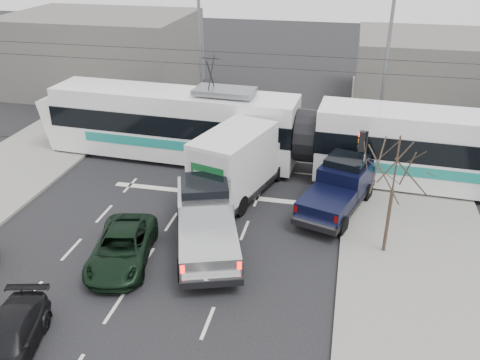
% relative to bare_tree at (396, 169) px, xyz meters
% --- Properties ---
extents(ground, '(120.00, 120.00, 0.00)m').
position_rel_bare_tree_xyz_m(ground, '(-7.60, -2.50, -3.79)').
color(ground, black).
rests_on(ground, ground).
extents(sidewalk_right, '(6.00, 60.00, 0.15)m').
position_rel_bare_tree_xyz_m(sidewalk_right, '(1.40, -2.50, -3.72)').
color(sidewalk_right, gray).
rests_on(sidewalk_right, ground).
extents(rails, '(60.00, 1.60, 0.03)m').
position_rel_bare_tree_xyz_m(rails, '(-7.60, 7.50, -3.78)').
color(rails, '#33302D').
rests_on(rails, ground).
extents(building_left, '(14.00, 10.00, 6.00)m').
position_rel_bare_tree_xyz_m(building_left, '(-21.60, 19.50, -0.79)').
color(building_left, '#615B58').
rests_on(building_left, ground).
extents(building_right, '(12.00, 10.00, 5.00)m').
position_rel_bare_tree_xyz_m(building_right, '(4.40, 21.50, -1.29)').
color(building_right, '#615B58').
rests_on(building_right, ground).
extents(bare_tree, '(2.40, 2.40, 5.00)m').
position_rel_bare_tree_xyz_m(bare_tree, '(0.00, 0.00, 0.00)').
color(bare_tree, '#47382B').
rests_on(bare_tree, ground).
extents(traffic_signal, '(0.44, 0.44, 3.60)m').
position_rel_bare_tree_xyz_m(traffic_signal, '(-1.13, 4.00, -1.05)').
color(traffic_signal, black).
rests_on(traffic_signal, ground).
extents(street_lamp_near, '(2.38, 0.25, 9.00)m').
position_rel_bare_tree_xyz_m(street_lamp_near, '(-0.29, 11.50, 1.32)').
color(street_lamp_near, slate).
rests_on(street_lamp_near, ground).
extents(street_lamp_far, '(2.38, 0.25, 9.00)m').
position_rel_bare_tree_xyz_m(street_lamp_far, '(-11.79, 13.50, 1.32)').
color(street_lamp_far, slate).
rests_on(street_lamp_far, ground).
extents(catenary, '(60.00, 0.20, 7.00)m').
position_rel_bare_tree_xyz_m(catenary, '(-7.60, 7.50, 0.09)').
color(catenary, black).
rests_on(catenary, ground).
extents(tram, '(28.98, 4.48, 5.89)m').
position_rel_bare_tree_xyz_m(tram, '(-3.99, 6.98, -1.70)').
color(tram, white).
rests_on(tram, ground).
extents(silver_pickup, '(4.29, 7.05, 2.43)m').
position_rel_bare_tree_xyz_m(silver_pickup, '(-7.28, -0.72, -2.59)').
color(silver_pickup, black).
rests_on(silver_pickup, ground).
extents(box_truck, '(4.23, 7.31, 3.46)m').
position_rel_bare_tree_xyz_m(box_truck, '(-6.84, 3.84, -2.08)').
color(box_truck, black).
rests_on(box_truck, ground).
extents(navy_pickup, '(3.63, 5.96, 2.36)m').
position_rel_bare_tree_xyz_m(navy_pickup, '(-1.99, 3.37, -2.63)').
color(navy_pickup, black).
rests_on(navy_pickup, ground).
extents(green_car, '(3.04, 5.04, 1.31)m').
position_rel_bare_tree_xyz_m(green_car, '(-10.14, -2.82, -3.14)').
color(green_car, black).
rests_on(green_car, ground).
extents(dark_car, '(2.64, 4.48, 1.22)m').
position_rel_bare_tree_xyz_m(dark_car, '(-11.46, -8.24, -3.18)').
color(dark_car, black).
rests_on(dark_car, ground).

